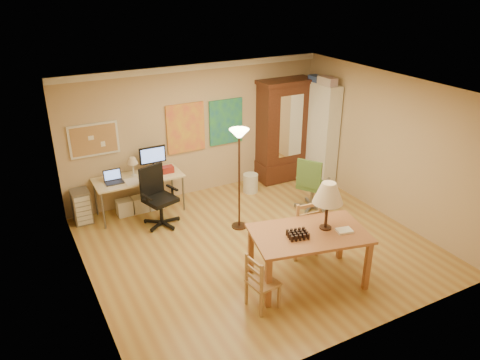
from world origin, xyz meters
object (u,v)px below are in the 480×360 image
computer_desk (140,190)px  bookshelf (320,134)px  dining_table (316,221)px  office_chair_green (311,196)px  office_chair_black (160,210)px  armoire (284,137)px

computer_desk → bookshelf: size_ratio=0.75×
dining_table → office_chair_green: 2.41m
computer_desk → office_chair_black: size_ratio=1.48×
office_chair_green → dining_table: bearing=-125.3°
office_chair_green → armoire: bearing=77.6°
office_chair_green → armoire: armoire is taller
office_chair_black → office_chair_green: office_chair_black is taller
dining_table → office_chair_black: dining_table is taller
office_chair_green → office_chair_black: bearing=163.6°
computer_desk → armoire: bearing=1.4°
office_chair_black → bookshelf: 3.85m
dining_table → office_chair_green: (1.33, 1.88, -0.71)m
dining_table → office_chair_green: dining_table is taller
dining_table → computer_desk: dining_table is taller
armoire → bookshelf: size_ratio=1.02×
bookshelf → dining_table: bearing=-127.7°
computer_desk → office_chair_black: (0.15, -0.66, -0.16)m
dining_table → computer_desk: bearing=116.0°
computer_desk → dining_table: bearing=-64.0°
armoire → office_chair_green: bearing=-102.4°
office_chair_black → armoire: size_ratio=0.50×
armoire → bookshelf: (0.60, -0.51, 0.12)m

